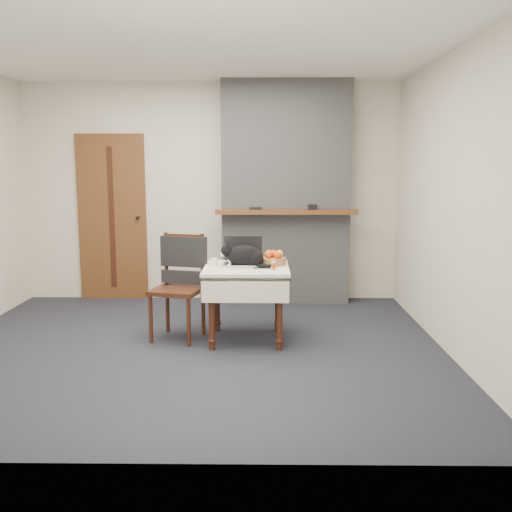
# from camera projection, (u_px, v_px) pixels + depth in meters

# --- Properties ---
(ground) EXTENTS (4.50, 4.50, 0.00)m
(ground) POSITION_uv_depth(u_px,v_px,m) (192.00, 349.00, 5.11)
(ground) COLOR black
(ground) RESTS_ON ground
(room_shell) EXTENTS (4.52, 4.01, 2.61)m
(room_shell) POSITION_uv_depth(u_px,v_px,m) (195.00, 150.00, 5.29)
(room_shell) COLOR beige
(room_shell) RESTS_ON ground
(door) EXTENTS (0.82, 0.10, 2.00)m
(door) POSITION_uv_depth(u_px,v_px,m) (112.00, 218.00, 6.92)
(door) COLOR brown
(door) RESTS_ON ground
(chimney) EXTENTS (1.62, 0.48, 2.60)m
(chimney) POSITION_uv_depth(u_px,v_px,m) (286.00, 194.00, 6.72)
(chimney) COLOR gray
(chimney) RESTS_ON ground
(side_table) EXTENTS (0.78, 0.78, 0.70)m
(side_table) POSITION_uv_depth(u_px,v_px,m) (247.00, 279.00, 5.29)
(side_table) COLOR #3B1F10
(side_table) RESTS_ON ground
(laptop) EXTENTS (0.36, 0.31, 0.27)m
(laptop) POSITION_uv_depth(u_px,v_px,m) (243.00, 258.00, 5.36)
(laptop) COLOR #B7B7BC
(laptop) RESTS_ON side_table
(cat) EXTENTS (0.47, 0.22, 0.23)m
(cat) POSITION_uv_depth(u_px,v_px,m) (245.00, 256.00, 5.24)
(cat) COLOR black
(cat) RESTS_ON side_table
(cream_jar) EXTENTS (0.07, 0.07, 0.07)m
(cream_jar) POSITION_uv_depth(u_px,v_px,m) (214.00, 262.00, 5.29)
(cream_jar) COLOR white
(cream_jar) RESTS_ON side_table
(pill_bottle) EXTENTS (0.04, 0.04, 0.08)m
(pill_bottle) POSITION_uv_depth(u_px,v_px,m) (274.00, 265.00, 5.11)
(pill_bottle) COLOR #AD3E15
(pill_bottle) RESTS_ON side_table
(fruit_basket) EXTENTS (0.24, 0.24, 0.14)m
(fruit_basket) POSITION_uv_depth(u_px,v_px,m) (273.00, 259.00, 5.36)
(fruit_basket) COLOR #A26941
(fruit_basket) RESTS_ON side_table
(desk_clutter) EXTENTS (0.14, 0.02, 0.01)m
(desk_clutter) POSITION_uv_depth(u_px,v_px,m) (266.00, 266.00, 5.27)
(desk_clutter) COLOR black
(desk_clutter) RESTS_ON side_table
(chair) EXTENTS (0.54, 0.53, 0.99)m
(chair) POSITION_uv_depth(u_px,v_px,m) (181.00, 272.00, 5.40)
(chair) COLOR #3B1F10
(chair) RESTS_ON ground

